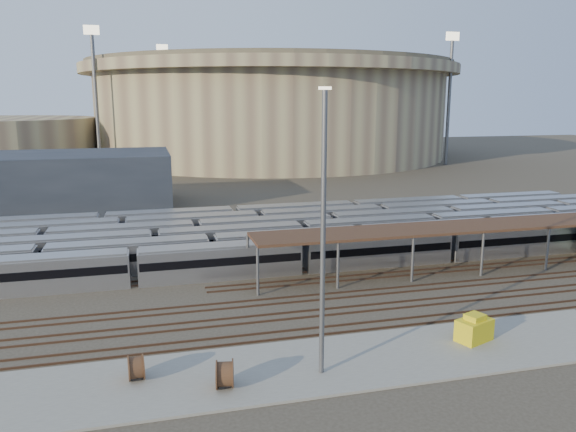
# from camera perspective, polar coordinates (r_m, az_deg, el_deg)

# --- Properties ---
(ground) EXTENTS (420.00, 420.00, 0.00)m
(ground) POSITION_cam_1_polar(r_m,az_deg,el_deg) (58.62, 4.95, -7.77)
(ground) COLOR #383026
(ground) RESTS_ON ground
(apron) EXTENTS (50.00, 9.00, 0.20)m
(apron) POSITION_cam_1_polar(r_m,az_deg,el_deg) (44.01, 5.30, -14.58)
(apron) COLOR gray
(apron) RESTS_ON ground
(subway_trains) EXTENTS (125.33, 23.90, 3.60)m
(subway_trains) POSITION_cam_1_polar(r_m,az_deg,el_deg) (75.26, 0.87, -1.85)
(subway_trains) COLOR #B9B8BD
(subway_trains) RESTS_ON ground
(inspection_shed) EXTENTS (60.30, 6.00, 5.30)m
(inspection_shed) POSITION_cam_1_polar(r_m,az_deg,el_deg) (70.72, 20.96, -0.90)
(inspection_shed) COLOR #595A5E
(inspection_shed) RESTS_ON ground
(empty_tracks) EXTENTS (170.00, 9.62, 0.18)m
(empty_tracks) POSITION_cam_1_polar(r_m,az_deg,el_deg) (54.20, 6.73, -9.38)
(empty_tracks) COLOR #4C3323
(empty_tracks) RESTS_ON ground
(stadium) EXTENTS (124.00, 124.00, 32.50)m
(stadium) POSITION_cam_1_polar(r_m,az_deg,el_deg) (196.90, -1.76, 10.95)
(stadium) COLOR #998E67
(stadium) RESTS_ON ground
(service_building) EXTENTS (42.00, 20.00, 10.00)m
(service_building) POSITION_cam_1_polar(r_m,az_deg,el_deg) (109.21, -23.04, 3.22)
(service_building) COLOR #1E232D
(service_building) RESTS_ON ground
(floodlight_0) EXTENTS (4.00, 1.00, 38.40)m
(floodlight_0) POSITION_cam_1_polar(r_m,az_deg,el_deg) (162.37, -18.95, 11.61)
(floodlight_0) COLOR #595A5E
(floodlight_0) RESTS_ON ground
(floodlight_2) EXTENTS (4.00, 1.00, 38.40)m
(floodlight_2) POSITION_cam_1_polar(r_m,az_deg,el_deg) (175.94, 16.07, 11.75)
(floodlight_2) COLOR #595A5E
(floodlight_2) RESTS_ON ground
(floodlight_3) EXTENTS (4.00, 1.00, 38.40)m
(floodlight_3) POSITION_cam_1_polar(r_m,az_deg,el_deg) (212.15, -12.47, 11.88)
(floodlight_3) COLOR #595A5E
(floodlight_3) RESTS_ON ground
(cable_reel_west) EXTENTS (1.14, 1.88, 1.81)m
(cable_reel_west) POSITION_cam_1_polar(r_m,az_deg,el_deg) (42.24, -15.17, -14.63)
(cable_reel_west) COLOR #4E321F
(cable_reel_west) RESTS_ON apron
(cable_reel_east) EXTENTS (1.43, 2.16, 2.00)m
(cable_reel_east) POSITION_cam_1_polar(r_m,az_deg,el_deg) (40.06, -6.44, -15.66)
(cable_reel_east) COLOR #4E321F
(cable_reel_east) RESTS_ON apron
(yard_light_pole) EXTENTS (0.81, 0.36, 20.21)m
(yard_light_pole) POSITION_cam_1_polar(r_m,az_deg,el_deg) (38.67, 3.58, -2.03)
(yard_light_pole) COLOR #595A5E
(yard_light_pole) RESTS_ON apron
(yellow_equipment) EXTENTS (3.34, 2.72, 1.81)m
(yellow_equipment) POSITION_cam_1_polar(r_m,az_deg,el_deg) (49.20, 18.38, -10.93)
(yellow_equipment) COLOR gold
(yellow_equipment) RESTS_ON apron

